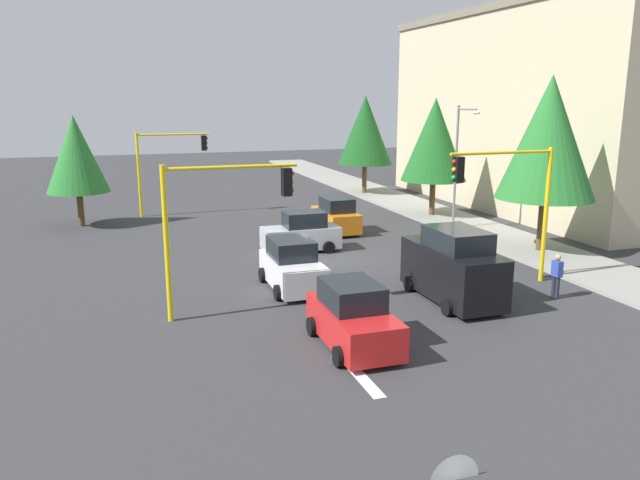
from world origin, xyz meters
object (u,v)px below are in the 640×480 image
Objects in this scene: car_orange at (336,216)px; car_silver at (302,233)px; pedestrian_crossing at (557,275)px; traffic_signal_far_right at (168,156)px; car_white at (292,266)px; tree_roadside_near at (548,138)px; traffic_signal_near_left at (509,189)px; tree_roadside_mid at (435,140)px; street_lamp_curbside at (460,155)px; tree_roadside_far at (365,130)px; delivery_van_black at (453,267)px; traffic_signal_near_right at (222,209)px; tree_opposite_side at (76,154)px; car_red at (353,318)px.

car_orange and car_silver have the same top height.
pedestrian_crossing is (13.77, 3.85, 0.01)m from car_orange.
traffic_signal_far_right is 1.31× the size of car_white.
car_orange is (-7.69, -7.81, -4.68)m from tree_roadside_near.
tree_roadside_mid reaches higher than traffic_signal_near_left.
car_white is (1.74, -13.05, -4.68)m from tree_roadside_near.
street_lamp_curbside reaches higher than car_white.
tree_roadside_far is 1.88× the size of car_white.
tree_roadside_mid is at bearing 154.12° from delivery_van_black.
traffic_signal_near_right is 1.32× the size of car_white.
car_orange is (8.31, 8.33, -2.87)m from traffic_signal_far_right.
traffic_signal_near_left is 14.69m from tree_roadside_mid.
car_orange is (12.31, -6.81, -4.07)m from tree_roadside_far.
pedestrian_crossing is (2.08, 12.18, -2.86)m from traffic_signal_near_right.
car_silver and car_white have the same top height.
tree_roadside_far is at bearing 151.06° from car_orange.
tree_roadside_far reaches higher than tree_opposite_side.
tree_roadside_near reaches higher than tree_roadside_far.
tree_roadside_mid reaches higher than car_red.
tree_roadside_mid reaches higher than pedestrian_crossing.
tree_roadside_mid is 0.98× the size of tree_roadside_far.
car_orange is at bearing 65.27° from tree_opposite_side.
car_orange is 16.48m from car_red.
tree_roadside_far is at bearing 156.93° from car_red.
street_lamp_curbside is at bearing -1.19° from tree_roadside_far.
pedestrian_crossing is (11.69, -2.65, -3.44)m from street_lamp_curbside.
traffic_signal_near_right is 3.12× the size of pedestrian_crossing.
tree_roadside_far reaches higher than pedestrian_crossing.
car_red is (7.98, -12.91, -4.68)m from tree_roadside_near.
tree_roadside_near is at bearing 45.42° from car_orange.
tree_roadside_far reaches higher than street_lamp_curbside.
car_white is at bearing 9.88° from traffic_signal_far_right.
pedestrian_crossing is at bearing -12.79° from street_lamp_curbside.
tree_roadside_mid is (-14.00, 4.33, 0.97)m from traffic_signal_near_left.
tree_roadside_near reaches higher than tree_roadside_mid.
traffic_signal_near_right is 0.63× the size of tree_roadside_near.
car_orange is at bearing -72.47° from tree_roadside_mid.
car_orange and car_red have the same top height.
tree_opposite_side reaches higher than traffic_signal_near_left.
delivery_van_black is (19.08, 13.68, -2.94)m from tree_opposite_side.
car_red is at bearing -58.30° from tree_roadside_near.
traffic_signal_far_right is 0.62× the size of tree_roadside_near.
traffic_signal_near_right is at bearing -48.16° from tree_roadside_mid.
traffic_signal_far_right is 22.80m from delivery_van_black.
street_lamp_curbside is 1.86× the size of car_silver.
delivery_van_black is 1.20× the size of car_red.
tree_roadside_mid reaches higher than car_orange.
traffic_signal_near_right is 12.69m from pedestrian_crossing.
car_silver is at bearing 159.86° from car_white.
traffic_signal_near_left is at bearing 74.60° from car_white.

